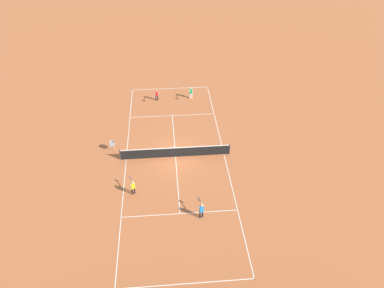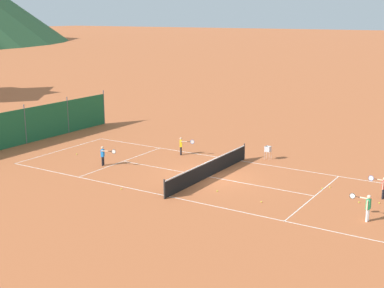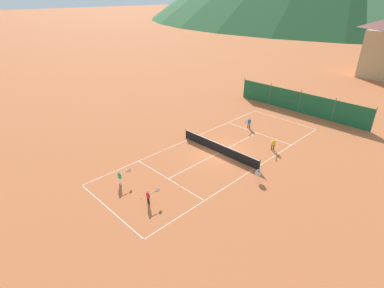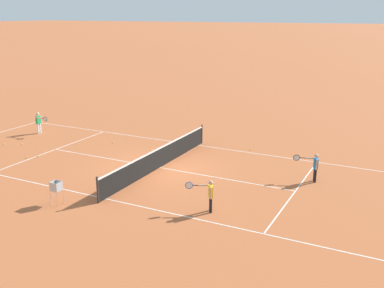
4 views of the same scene
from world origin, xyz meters
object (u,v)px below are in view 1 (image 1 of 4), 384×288
at_px(tennis_net, 175,152).
at_px(tennis_ball_by_net_left, 190,258).
at_px(player_far_baseline, 191,92).
at_px(tennis_ball_near_corner, 165,99).
at_px(tennis_ball_alley_right, 159,116).
at_px(tennis_ball_alley_left, 170,104).
at_px(tennis_ball_by_net_right, 198,143).
at_px(tennis_ball_far_corner, 199,125).
at_px(player_near_baseline, 133,186).
at_px(tennis_ball_service_box, 235,176).
at_px(ball_hopper, 112,144).
at_px(player_far_service, 201,209).
at_px(player_near_service, 157,95).
at_px(tennis_ball_mid_court, 154,115).

distance_m(tennis_net, tennis_ball_by_net_left, 10.16).
xyz_separation_m(player_far_baseline, tennis_ball_near_corner, (2.69, 0.04, -0.71)).
bearing_deg(tennis_net, tennis_ball_alley_right, -78.04).
bearing_deg(tennis_net, player_far_baseline, -102.23).
relative_size(tennis_ball_alley_left, tennis_ball_by_net_left, 1.00).
bearing_deg(tennis_ball_alley_left, tennis_ball_by_net_right, 108.11).
bearing_deg(player_far_baseline, tennis_ball_by_net_right, 90.11).
relative_size(player_far_baseline, tennis_ball_by_net_right, 19.22).
bearing_deg(tennis_ball_alley_left, tennis_ball_far_corner, 121.37).
bearing_deg(player_near_baseline, tennis_ball_service_box, -171.06).
relative_size(tennis_ball_alley_left, ball_hopper, 0.07).
xyz_separation_m(tennis_ball_near_corner, ball_hopper, (4.69, 8.19, 0.62)).
height_order(tennis_ball_by_net_right, tennis_ball_near_corner, same).
relative_size(player_far_baseline, tennis_ball_near_corner, 19.22).
distance_m(tennis_ball_alley_left, tennis_ball_near_corner, 0.99).
height_order(tennis_ball_far_corner, tennis_ball_by_net_right, same).
height_order(player_far_service, ball_hopper, player_far_service).
relative_size(player_near_baseline, tennis_ball_far_corner, 18.26).
xyz_separation_m(tennis_ball_by_net_left, tennis_ball_by_net_right, (-1.71, -11.87, 0.00)).
xyz_separation_m(tennis_net, player_far_service, (-1.45, 6.80, 0.22)).
bearing_deg(player_near_baseline, player_near_service, -97.83).
distance_m(player_near_service, tennis_ball_by_net_right, 8.54).
distance_m(tennis_net, tennis_ball_service_box, 5.38).
relative_size(tennis_ball_alley_left, tennis_ball_far_corner, 1.00).
distance_m(tennis_ball_mid_court, tennis_ball_by_net_right, 6.23).
relative_size(player_far_service, tennis_ball_mid_court, 18.78).
distance_m(player_near_service, tennis_ball_by_net_left, 19.70).
height_order(player_near_service, tennis_ball_far_corner, player_near_service).
relative_size(player_far_baseline, ball_hopper, 1.42).
height_order(player_far_baseline, player_near_service, player_far_baseline).
height_order(tennis_ball_service_box, tennis_ball_alley_right, same).
height_order(tennis_net, tennis_ball_service_box, tennis_net).
bearing_deg(player_far_baseline, tennis_ball_alley_left, 22.61).
distance_m(tennis_ball_service_box, ball_hopper, 10.72).
bearing_deg(tennis_net, tennis_ball_service_box, 147.96).
distance_m(player_far_baseline, player_near_service, 3.55).
xyz_separation_m(player_near_service, tennis_ball_near_corner, (-0.86, -0.07, -0.64)).
xyz_separation_m(player_far_service, tennis_ball_mid_court, (3.20, -13.44, -0.69)).
bearing_deg(player_near_service, tennis_ball_mid_court, 84.40).
distance_m(tennis_ball_alley_right, ball_hopper, 6.41).
xyz_separation_m(tennis_ball_mid_court, tennis_ball_service_box, (-6.29, 9.48, 0.00)).
bearing_deg(tennis_ball_far_corner, player_near_service, -52.45).
bearing_deg(tennis_ball_by_net_left, player_near_service, -84.60).
height_order(player_far_service, player_near_service, player_far_service).
bearing_deg(player_near_baseline, tennis_ball_by_net_left, 121.53).
height_order(player_near_baseline, tennis_ball_mid_court, player_near_baseline).
bearing_deg(tennis_ball_by_net_right, tennis_ball_by_net_left, 81.81).
xyz_separation_m(tennis_ball_by_net_right, tennis_ball_near_corner, (2.70, -7.80, 0.00)).
bearing_deg(tennis_ball_near_corner, tennis_ball_alley_right, 77.18).
bearing_deg(tennis_ball_far_corner, tennis_ball_by_net_right, 83.83).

